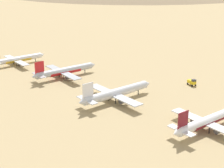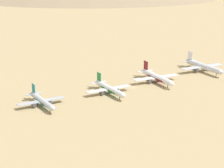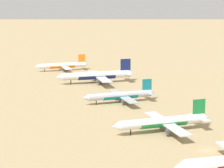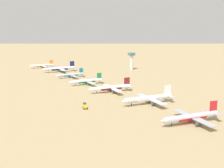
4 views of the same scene
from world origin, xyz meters
TOP-DOWN VIEW (x-y plane):
  - ground_plane at (0.00, 0.00)m, footprint 1922.09×1922.09m
  - parked_jet_0 at (-2.64, -161.30)m, footprint 36.03×29.33m
  - parked_jet_1 at (-8.35, -113.36)m, footprint 45.46×37.12m
  - parked_jet_2 at (-1.28, -66.53)m, footprint 35.33×28.74m
  - parked_jet_3 at (2.78, -21.56)m, footprint 37.80×30.79m

SIDE VIEW (x-z plane):
  - ground_plane at x=0.00m, z-range 0.00..0.00m
  - parked_jet_2 at x=-1.28m, z-range -1.70..8.48m
  - parked_jet_0 at x=-2.64m, z-range -1.74..8.65m
  - parked_jet_3 at x=2.78m, z-range -1.82..9.07m
  - parked_jet_1 at x=-8.35m, z-range -2.20..10.93m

